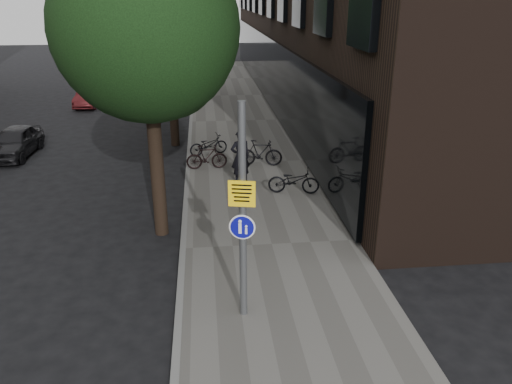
{
  "coord_description": "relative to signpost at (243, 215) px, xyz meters",
  "views": [
    {
      "loc": [
        -1.35,
        -7.87,
        6.06
      ],
      "look_at": [
        -0.27,
        2.25,
        2.0
      ],
      "focal_mm": 35.0,
      "sensor_mm": 36.0,
      "label": 1
    }
  ],
  "objects": [
    {
      "name": "pedestrian",
      "position": [
        0.51,
        7.36,
        -1.24
      ],
      "size": [
        0.75,
        0.59,
        1.82
      ],
      "primitive_type": "imported",
      "rotation": [
        0.0,
        0.0,
        3.39
      ],
      "color": "black",
      "rests_on": "sidewalk"
    },
    {
      "name": "signpost",
      "position": [
        0.0,
        0.0,
        0.0
      ],
      "size": [
        0.49,
        0.14,
        4.26
      ],
      "rotation": [
        0.0,
        0.0,
        -0.22
      ],
      "color": "#595B5E",
      "rests_on": "sidewalk"
    },
    {
      "name": "ground",
      "position": [
        0.71,
        -0.46,
        -2.27
      ],
      "size": [
        120.0,
        120.0,
        0.0
      ],
      "primitive_type": "plane",
      "color": "black",
      "rests_on": "ground"
    },
    {
      "name": "curb_edge",
      "position": [
        -1.29,
        9.54,
        -2.21
      ],
      "size": [
        0.15,
        60.0,
        0.13
      ],
      "primitive_type": "cube",
      "color": "slate",
      "rests_on": "ground"
    },
    {
      "name": "parked_car_far",
      "position": [
        -8.09,
        28.48,
        -1.68
      ],
      "size": [
        2.16,
        4.25,
        1.18
      ],
      "primitive_type": "imported",
      "rotation": [
        0.0,
        0.0,
        0.13
      ],
      "color": "black",
      "rests_on": "ground"
    },
    {
      "name": "sidewalk",
      "position": [
        0.96,
        9.54,
        -2.21
      ],
      "size": [
        4.5,
        60.0,
        0.12
      ],
      "primitive_type": "cube",
      "color": "#63605B",
      "rests_on": "ground"
    },
    {
      "name": "parked_bike_curb_near",
      "position": [
        -0.5,
        10.62,
        -1.75
      ],
      "size": [
        1.64,
        1.03,
        0.81
      ],
      "primitive_type": "imported",
      "rotation": [
        0.0,
        0.0,
        1.91
      ],
      "color": "black",
      "rests_on": "sidewalk"
    },
    {
      "name": "street_tree_near",
      "position": [
        -1.82,
        4.18,
        2.84
      ],
      "size": [
        4.4,
        4.4,
        7.5
      ],
      "color": "black",
      "rests_on": "ground"
    },
    {
      "name": "street_tree_far",
      "position": [
        -1.82,
        21.68,
        2.84
      ],
      "size": [
        5.0,
        5.0,
        7.8
      ],
      "color": "black",
      "rests_on": "ground"
    },
    {
      "name": "parked_car_near",
      "position": [
        -8.13,
        11.67,
        -1.69
      ],
      "size": [
        1.54,
        3.49,
        1.17
      ],
      "primitive_type": "imported",
      "rotation": [
        0.0,
        0.0,
        -0.05
      ],
      "color": "black",
      "rests_on": "ground"
    },
    {
      "name": "parked_bike_curb_far",
      "position": [
        -0.59,
        8.93,
        -1.71
      ],
      "size": [
        1.49,
        0.49,
        0.89
      ],
      "primitive_type": "imported",
      "rotation": [
        0.0,
        0.0,
        1.62
      ],
      "color": "black",
      "rests_on": "sidewalk"
    },
    {
      "name": "parked_bike_facade_near",
      "position": [
        2.11,
        6.25,
        -1.73
      ],
      "size": [
        1.7,
        0.87,
        0.85
      ],
      "primitive_type": "imported",
      "rotation": [
        0.0,
        0.0,
        1.37
      ],
      "color": "black",
      "rests_on": "sidewalk"
    },
    {
      "name": "street_tree_mid",
      "position": [
        -1.82,
        12.68,
        2.84
      ],
      "size": [
        5.0,
        5.0,
        7.8
      ],
      "color": "black",
      "rests_on": "ground"
    },
    {
      "name": "parked_bike_facade_far",
      "position": [
        1.37,
        9.09,
        -1.67
      ],
      "size": [
        1.67,
        0.71,
        0.97
      ],
      "primitive_type": "imported",
      "rotation": [
        0.0,
        0.0,
        1.41
      ],
      "color": "black",
      "rests_on": "sidewalk"
    },
    {
      "name": "parked_car_mid",
      "position": [
        -7.15,
        21.07,
        -1.74
      ],
      "size": [
        1.25,
        3.3,
        1.07
      ],
      "primitive_type": "imported",
      "rotation": [
        0.0,
        0.0,
        -0.03
      ],
      "color": "#5A191C",
      "rests_on": "ground"
    }
  ]
}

